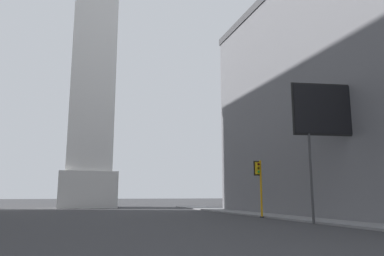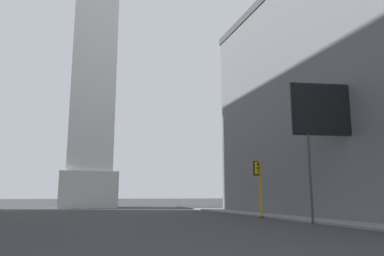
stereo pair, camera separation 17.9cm
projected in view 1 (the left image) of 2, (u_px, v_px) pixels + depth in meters
name	position (u px, v px, depth m)	size (l,w,h in m)	color
sidewalk_right	(342.00, 221.00, 27.14)	(5.00, 72.91, 0.15)	gray
traffic_light_mid_right	(259.00, 179.00, 33.48)	(0.78, 0.51, 5.05)	orange
billboard_sign	(339.00, 113.00, 27.36)	(7.08, 1.43, 10.05)	#3F3F42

